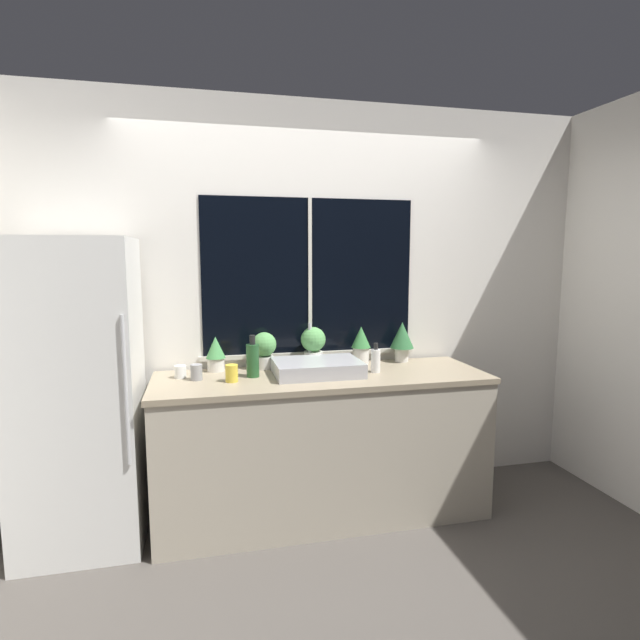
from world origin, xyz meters
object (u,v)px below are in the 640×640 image
potted_plant_right (361,344)px  mug_yellow (232,373)px  potted_plant_far_left (216,353)px  bottle_tall (253,360)px  soap_bottle (376,360)px  potted_plant_left (264,349)px  mug_white (180,372)px  mug_grey (196,372)px  sink (317,367)px  refrigerator (78,395)px  potted_plant_far_right (402,338)px  potted_plant_center (314,344)px

potted_plant_right → mug_yellow: bearing=-161.5°
potted_plant_far_left → bottle_tall: (0.22, -0.21, -0.01)m
soap_bottle → potted_plant_left: bearing=158.7°
potted_plant_right → mug_white: bearing=-173.4°
potted_plant_far_left → mug_yellow: potted_plant_far_left is taller
mug_yellow → mug_white: bearing=151.7°
soap_bottle → mug_grey: (-1.12, 0.06, -0.03)m
sink → potted_plant_far_left: 0.67m
potted_plant_left → potted_plant_right: potted_plant_right is taller
refrigerator → potted_plant_far_right: size_ratio=6.28×
sink → mug_yellow: (-0.54, -0.06, 0.01)m
potted_plant_far_right → mug_grey: 1.43m
soap_bottle → mug_grey: size_ratio=1.99×
potted_plant_far_left → potted_plant_right: bearing=-0.0°
sink → mug_yellow: bearing=-173.4°
sink → soap_bottle: size_ratio=2.84×
potted_plant_far_right → soap_bottle: size_ratio=1.48×
potted_plant_center → mug_grey: 0.81m
potted_plant_center → soap_bottle: size_ratio=1.40×
potted_plant_far_right → potted_plant_right: bearing=180.0°
mug_white → bottle_tall: bearing=-9.3°
bottle_tall → potted_plant_left: bearing=65.2°
refrigerator → potted_plant_far_left: 0.83m
potted_plant_center → bottle_tall: size_ratio=1.02×
potted_plant_far_left → mug_grey: (-0.12, -0.21, -0.07)m
potted_plant_center → mug_white: 0.89m
potted_plant_far_right → soap_bottle: bearing=-137.3°
refrigerator → bottle_tall: refrigerator is taller
potted_plant_center → soap_bottle: bearing=-37.5°
potted_plant_far_right → soap_bottle: potted_plant_far_right is taller
refrigerator → bottle_tall: bearing=2.7°
refrigerator → sink: refrigerator is taller
bottle_tall → refrigerator: bearing=-177.3°
sink → mug_grey: sink is taller
refrigerator → soap_bottle: bearing=-0.4°
potted_plant_left → potted_plant_far_right: bearing=0.0°
bottle_tall → potted_plant_right: bearing=15.3°
potted_plant_right → mug_yellow: size_ratio=2.51×
mug_white → potted_plant_far_right: bearing=5.3°
mug_white → mug_grey: (0.10, -0.07, 0.01)m
potted_plant_right → mug_grey: size_ratio=2.71×
potted_plant_right → soap_bottle: size_ratio=1.36×
mug_grey → sink: bearing=-2.1°
refrigerator → soap_bottle: size_ratio=9.27×
potted_plant_left → potted_plant_right: size_ratio=0.94×
potted_plant_right → sink: bearing=-146.8°
mug_grey → potted_plant_far_right: bearing=8.6°
refrigerator → potted_plant_far_left: size_ratio=7.80×
refrigerator → mug_grey: size_ratio=18.43×
potted_plant_left → mug_white: bearing=-165.4°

